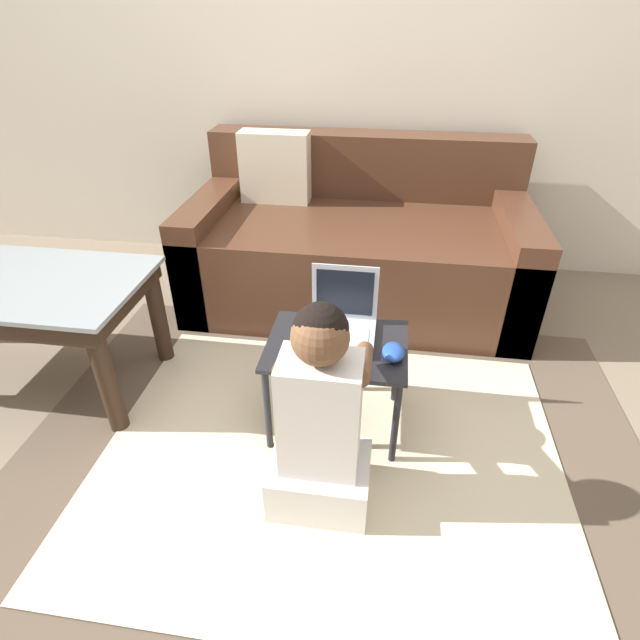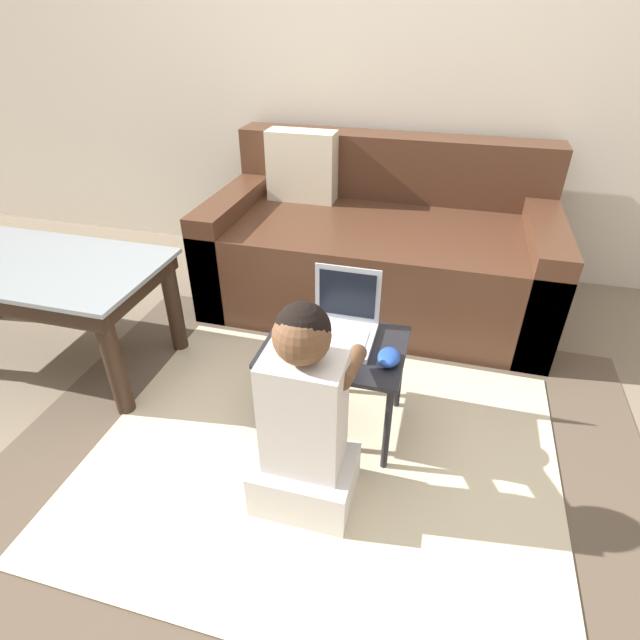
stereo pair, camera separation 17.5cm
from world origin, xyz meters
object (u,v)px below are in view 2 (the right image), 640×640
(couch, at_px, (378,248))
(computer_mouse, at_px, (389,357))
(coffee_table, at_px, (24,276))
(person_seated, at_px, (304,423))
(laptop_desk, at_px, (335,356))
(laptop, at_px, (341,327))

(couch, bearing_deg, computer_mouse, -78.94)
(couch, distance_m, computer_mouse, 1.10)
(coffee_table, height_order, person_seated, person_seated)
(laptop_desk, height_order, laptop, laptop)
(couch, relative_size, laptop, 7.11)
(coffee_table, bearing_deg, person_seated, -17.51)
(person_seated, bearing_deg, coffee_table, 162.49)
(computer_mouse, bearing_deg, laptop, 150.33)
(laptop_desk, bearing_deg, computer_mouse, -14.04)
(laptop_desk, xyz_separation_m, person_seated, (-0.01, -0.34, 0.00))
(computer_mouse, distance_m, person_seated, 0.36)
(coffee_table, xyz_separation_m, person_seated, (1.34, -0.42, -0.09))
(laptop, xyz_separation_m, computer_mouse, (0.19, -0.11, -0.02))
(computer_mouse, bearing_deg, coffee_table, 175.28)
(coffee_table, xyz_separation_m, laptop, (1.36, -0.02, -0.00))
(laptop_desk, bearing_deg, laptop, 80.82)
(laptop_desk, xyz_separation_m, laptop, (0.01, 0.06, 0.09))
(laptop_desk, relative_size, computer_mouse, 4.69)
(couch, relative_size, coffee_table, 1.44)
(couch, height_order, coffee_table, couch)
(person_seated, bearing_deg, computer_mouse, 55.54)
(laptop, bearing_deg, computer_mouse, -29.67)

